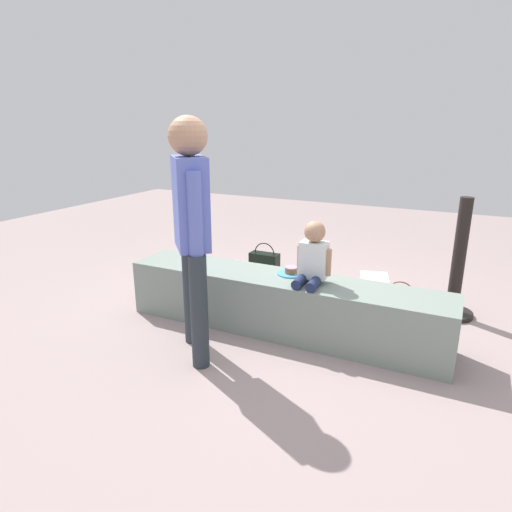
% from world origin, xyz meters
% --- Properties ---
extents(ground_plane, '(12.00, 12.00, 0.00)m').
position_xyz_m(ground_plane, '(0.00, 0.00, 0.00)').
color(ground_plane, '#A18B89').
extents(concrete_ledge, '(2.67, 0.48, 0.47)m').
position_xyz_m(concrete_ledge, '(0.00, 0.00, 0.24)').
color(concrete_ledge, gray).
rests_on(concrete_ledge, ground_plane).
extents(child_seated, '(0.28, 0.32, 0.48)m').
position_xyz_m(child_seated, '(0.26, -0.02, 0.68)').
color(child_seated, '#1B2649').
rests_on(child_seated, concrete_ledge).
extents(adult_standing, '(0.39, 0.41, 1.71)m').
position_xyz_m(adult_standing, '(-0.42, -0.62, 1.03)').
color(adult_standing, '#283038').
rests_on(adult_standing, ground_plane).
extents(cake_plate, '(0.22, 0.22, 0.07)m').
position_xyz_m(cake_plate, '(0.04, 0.09, 0.49)').
color(cake_plate, '#4CA5D8').
rests_on(cake_plate, concrete_ledge).
extents(gift_bag, '(0.19, 0.10, 0.34)m').
position_xyz_m(gift_bag, '(-0.71, 0.62, 0.15)').
color(gift_bag, '#59C6B2').
rests_on(gift_bag, ground_plane).
extents(railing_post, '(0.36, 0.36, 1.07)m').
position_xyz_m(railing_post, '(1.26, 0.95, 0.40)').
color(railing_post, black).
rests_on(railing_post, ground_plane).
extents(water_bottle_near_gift, '(0.06, 0.06, 0.19)m').
position_xyz_m(water_bottle_near_gift, '(-0.93, 0.46, 0.09)').
color(water_bottle_near_gift, silver).
rests_on(water_bottle_near_gift, ground_plane).
extents(party_cup_red, '(0.08, 0.08, 0.09)m').
position_xyz_m(party_cup_red, '(-0.49, 1.02, 0.05)').
color(party_cup_red, red).
rests_on(party_cup_red, ground_plane).
extents(cake_box_white, '(0.35, 0.39, 0.13)m').
position_xyz_m(cake_box_white, '(0.49, 1.32, 0.07)').
color(cake_box_white, white).
rests_on(cake_box_white, ground_plane).
extents(handbag_black_leather, '(0.34, 0.15, 0.34)m').
position_xyz_m(handbag_black_leather, '(-0.77, 1.32, 0.12)').
color(handbag_black_leather, black).
rests_on(handbag_black_leather, ground_plane).
extents(handbag_brown_canvas, '(0.32, 0.12, 0.33)m').
position_xyz_m(handbag_brown_canvas, '(0.83, 0.73, 0.11)').
color(handbag_brown_canvas, brown).
rests_on(handbag_brown_canvas, ground_plane).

